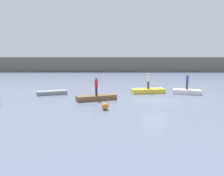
% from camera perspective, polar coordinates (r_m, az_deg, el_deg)
% --- Properties ---
extents(ground_plane, '(120.00, 120.00, 0.00)m').
position_cam_1_polar(ground_plane, '(26.06, 8.72, -2.62)').
color(ground_plane, slate).
extents(embankment_wall, '(80.00, 1.20, 2.84)m').
position_cam_1_polar(embankment_wall, '(52.50, 4.22, 5.03)').
color(embankment_wall, '#666056').
rests_on(embankment_wall, ground_plane).
extents(rowboat_grey, '(3.36, 1.98, 0.40)m').
position_cam_1_polar(rowboat_grey, '(29.48, -12.86, -0.96)').
color(rowboat_grey, gray).
rests_on(rowboat_grey, ground_plane).
extents(rowboat_brown, '(4.00, 2.29, 0.48)m').
position_cam_1_polar(rowboat_brown, '(25.85, -3.54, -2.08)').
color(rowboat_brown, brown).
rests_on(rowboat_brown, ground_plane).
extents(rowboat_yellow, '(3.69, 1.78, 0.48)m').
position_cam_1_polar(rowboat_yellow, '(29.87, 7.47, -0.60)').
color(rowboat_yellow, gold).
rests_on(rowboat_yellow, ground_plane).
extents(rowboat_white, '(3.12, 1.93, 0.47)m').
position_cam_1_polar(rowboat_white, '(30.17, 15.37, -0.76)').
color(rowboat_white, white).
rests_on(rowboat_white, ground_plane).
extents(person_red_shirt, '(0.32, 0.32, 1.73)m').
position_cam_1_polar(person_red_shirt, '(25.64, -3.57, 0.55)').
color(person_red_shirt, '#232838').
rests_on(person_red_shirt, rowboat_brown).
extents(person_white_shirt, '(0.32, 0.32, 1.71)m').
position_cam_1_polar(person_white_shirt, '(29.69, 7.51, 1.66)').
color(person_white_shirt, '#38332D').
rests_on(person_white_shirt, rowboat_yellow).
extents(person_blue_shirt, '(0.32, 0.32, 1.65)m').
position_cam_1_polar(person_blue_shirt, '(29.99, 15.47, 1.44)').
color(person_blue_shirt, '#38332D').
rests_on(person_blue_shirt, rowboat_white).
extents(mooring_buoy, '(0.58, 0.58, 0.58)m').
position_cam_1_polar(mooring_buoy, '(22.10, -1.67, -3.91)').
color(mooring_buoy, orange).
rests_on(mooring_buoy, ground_plane).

